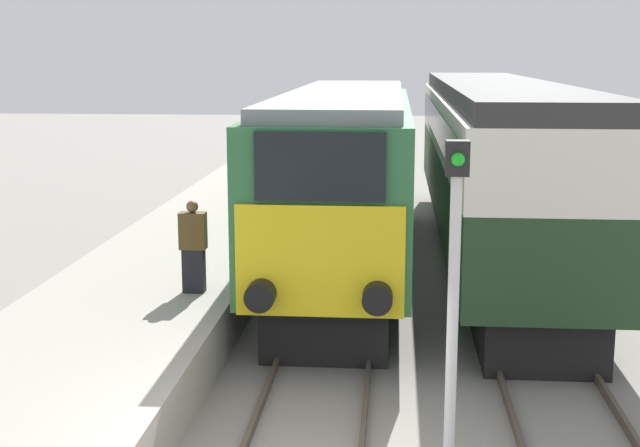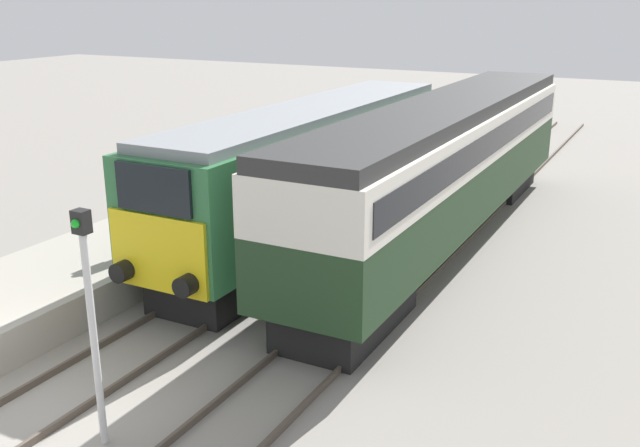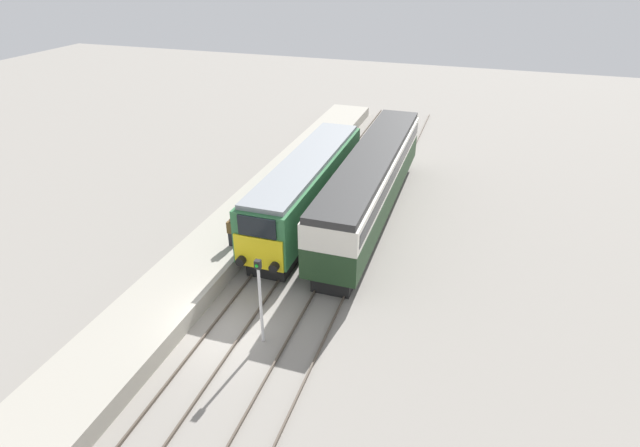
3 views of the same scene
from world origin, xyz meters
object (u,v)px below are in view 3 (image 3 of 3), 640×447
(locomotive, at_px, (307,187))
(person_on_platform, at_px, (232,232))
(passenger_carriage, at_px, (372,179))
(signal_post, at_px, (260,295))

(locomotive, xyz_separation_m, person_on_platform, (-2.27, -5.16, -0.61))
(locomotive, xyz_separation_m, passenger_carriage, (3.40, 1.75, 0.28))
(signal_post, bearing_deg, locomotive, 99.26)
(passenger_carriage, bearing_deg, signal_post, -97.95)
(signal_post, bearing_deg, person_on_platform, 127.00)
(passenger_carriage, distance_m, signal_post, 12.29)
(passenger_carriage, xyz_separation_m, person_on_platform, (-5.67, -6.91, -0.89))
(passenger_carriage, height_order, signal_post, passenger_carriage)
(locomotive, height_order, person_on_platform, locomotive)
(locomotive, height_order, passenger_carriage, passenger_carriage)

